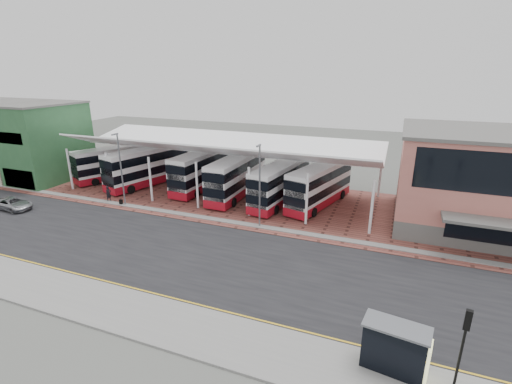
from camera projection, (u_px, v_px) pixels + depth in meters
ground at (210, 252)px, 30.85m from camera, size 140.00×140.00×0.00m
road at (204, 257)px, 29.96m from camera, size 120.00×14.00×0.02m
forecourt at (281, 204)px, 41.61m from camera, size 72.00×16.00×0.06m
sidewalk at (141, 315)px, 22.89m from camera, size 120.00×4.00×0.14m
north_kerb at (240, 223)px, 36.30m from camera, size 120.00×0.80×0.14m
yellow_line_near at (160, 298)px, 24.67m from camera, size 120.00×0.12×0.01m
yellow_line_far at (163, 295)px, 24.93m from camera, size 120.00×0.12×0.01m
canopy at (219, 146)px, 43.36m from camera, size 37.00×11.63×7.07m
terminal at (505, 182)px, 33.68m from camera, size 18.40×14.40×9.25m
shop_green at (48, 142)px, 49.26m from camera, size 6.40×10.20×10.22m
shop_cream at (13, 139)px, 51.51m from camera, size 6.40×10.20×10.22m
lamp_west at (121, 168)px, 39.83m from camera, size 0.16×0.90×8.07m
lamp_east at (260, 184)px, 34.30m from camera, size 0.16×0.90×8.07m
bus_0 at (115, 163)px, 50.28m from camera, size 6.70×10.66×4.38m
bus_1 at (148, 167)px, 47.72m from camera, size 5.75×11.89×4.78m
bus_2 at (203, 170)px, 46.39m from camera, size 3.35×11.63×4.74m
bus_3 at (237, 176)px, 43.57m from camera, size 3.06×11.49×4.71m
bus_4 at (280, 184)px, 41.33m from camera, size 3.98×11.10×4.47m
bus_5 at (320, 186)px, 40.57m from camera, size 5.27×11.20×4.50m
silver_car at (12, 204)px, 39.91m from camera, size 4.61×2.19×1.27m
pedestrian at (109, 194)px, 42.08m from camera, size 0.54×0.72×1.79m
suitcase at (121, 202)px, 41.21m from camera, size 0.34×0.24×0.59m
bus_shelter at (400, 348)px, 17.91m from camera, size 3.37×1.90×2.57m
traffic_signal_west at (464, 337)px, 16.83m from camera, size 0.31×0.26×4.26m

